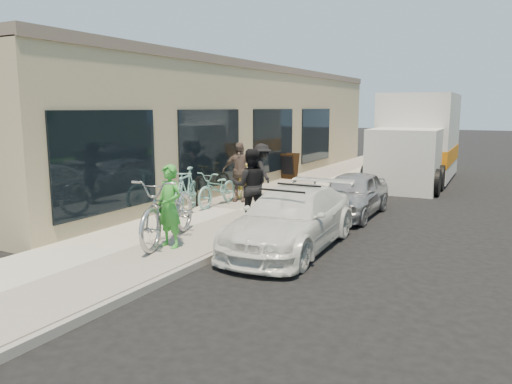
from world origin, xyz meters
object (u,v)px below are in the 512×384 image
at_px(cruiser_bike_b, 218,188).
at_px(bike_rack, 203,187).
at_px(sedan_white, 291,219).
at_px(cruiser_bike_c, 244,181).
at_px(sedan_silver, 352,194).
at_px(bystander_b, 239,172).
at_px(tandem_bike, 169,209).
at_px(woman_rider, 170,206).
at_px(man_standing, 250,186).
at_px(sandwich_board, 289,166).
at_px(moving_truck, 417,143).
at_px(cruiser_bike_a, 186,190).
at_px(bystander_a, 262,171).

bearing_deg(cruiser_bike_b, bike_rack, -164.91).
distance_m(sedan_white, cruiser_bike_c, 5.15).
distance_m(sedan_silver, bystander_b, 3.20).
distance_m(bike_rack, bystander_b, 1.17).
xyz_separation_m(cruiser_bike_c, bystander_b, (0.29, -0.75, 0.37)).
height_order(tandem_bike, bystander_b, bystander_b).
distance_m(bike_rack, woman_rider, 4.13).
height_order(sedan_silver, man_standing, man_standing).
xyz_separation_m(sandwich_board, sedan_silver, (3.79, -4.35, -0.07)).
height_order(sedan_silver, woman_rider, woman_rider).
relative_size(moving_truck, cruiser_bike_a, 3.64).
height_order(cruiser_bike_b, cruiser_bike_c, cruiser_bike_b).
distance_m(bike_rack, man_standing, 2.48).
bearing_deg(sedan_white, man_standing, 143.15).
bearing_deg(bystander_a, tandem_bike, 141.29).
distance_m(sandwich_board, sedan_silver, 5.77).
bearing_deg(cruiser_bike_a, bystander_a, 56.42).
distance_m(cruiser_bike_a, bystander_b, 1.98).
relative_size(sedan_white, sedan_silver, 1.26).
height_order(bike_rack, bystander_b, bystander_b).
relative_size(sedan_silver, tandem_bike, 1.34).
bearing_deg(tandem_bike, man_standing, 59.77).
height_order(cruiser_bike_b, bystander_a, bystander_a).
bearing_deg(cruiser_bike_b, tandem_bike, -72.68).
xyz_separation_m(woman_rider, cruiser_bike_c, (-1.52, 5.41, -0.32)).
bearing_deg(bystander_b, sandwich_board, 81.34).
bearing_deg(tandem_bike, cruiser_bike_b, 92.65).
bearing_deg(man_standing, sedan_silver, -153.10).
xyz_separation_m(sandwich_board, cruiser_bike_c, (0.35, -3.94, -0.02)).
bearing_deg(bystander_b, cruiser_bike_b, -118.27).
distance_m(sedan_white, cruiser_bike_a, 3.69).
height_order(man_standing, cruiser_bike_c, man_standing).
height_order(sandwich_board, cruiser_bike_b, sandwich_board).
relative_size(bike_rack, tandem_bike, 0.32).
distance_m(tandem_bike, woman_rider, 0.41).
xyz_separation_m(tandem_bike, bystander_b, (-0.98, 4.36, 0.18)).
relative_size(sandwich_board, woman_rider, 0.60).
bearing_deg(moving_truck, bystander_b, -116.70).
distance_m(sandwich_board, woman_rider, 9.54).
distance_m(sedan_white, sedan_silver, 3.51).
xyz_separation_m(bike_rack, cruiser_bike_c, (0.29, 1.71, -0.02)).
bearing_deg(sandwich_board, cruiser_bike_c, -85.03).
xyz_separation_m(sedan_white, sedan_silver, (0.10, 3.51, -0.03)).
bearing_deg(sedan_white, bike_rack, 146.14).
bearing_deg(woman_rider, sandwich_board, 108.71).
bearing_deg(tandem_bike, sedan_white, 14.34).
xyz_separation_m(woman_rider, cruiser_bike_a, (-1.65, 2.75, -0.23)).
distance_m(tandem_bike, man_standing, 2.29).
bearing_deg(sedan_white, bystander_b, 131.44).
relative_size(cruiser_bike_b, bystander_b, 1.08).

